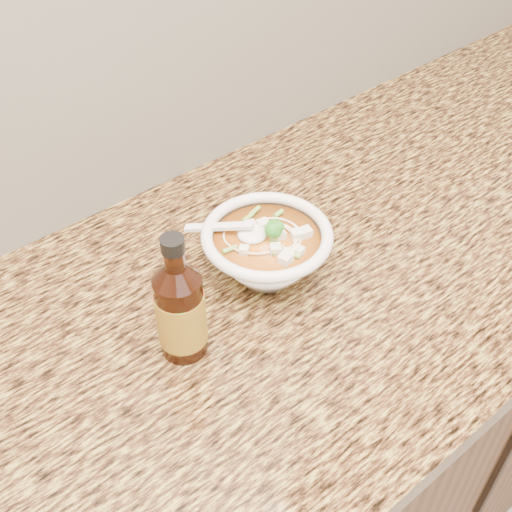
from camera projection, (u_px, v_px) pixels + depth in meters
counter_slab at (119, 384)px, 0.83m from camera, size 4.00×0.68×0.04m
soup_bowl at (267, 252)px, 0.92m from camera, size 0.19×0.19×0.10m
hot_sauce_bottle at (180, 310)px, 0.80m from camera, size 0.08×0.08×0.19m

